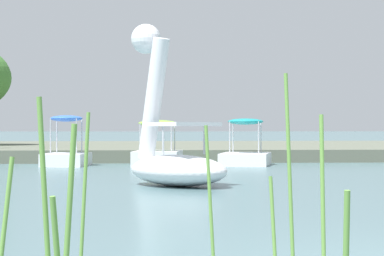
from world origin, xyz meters
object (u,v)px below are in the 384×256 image
Objects in this scene: pedal_boat_teal at (246,153)px; pedal_boat_lime at (158,152)px; swan_boat at (172,147)px; pedal_boat_blue at (66,152)px.

pedal_boat_lime is (-2.84, -0.36, 0.05)m from pedal_boat_teal.
swan_boat reaches higher than pedal_boat_lime.
pedal_boat_blue is (-2.87, 0.33, -0.01)m from pedal_boat_lime.
swan_boat is 1.39× the size of pedal_boat_lime.
pedal_boat_lime is 2.89m from pedal_boat_blue.
pedal_boat_blue reaches higher than pedal_boat_teal.
pedal_boat_teal is 1.19× the size of pedal_boat_blue.
pedal_boat_blue reaches higher than pedal_boat_lime.
swan_boat is 9.31m from pedal_boat_blue.
swan_boat reaches higher than pedal_boat_teal.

